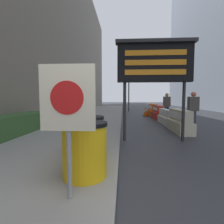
# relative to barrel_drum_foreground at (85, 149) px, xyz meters

# --- Properties ---
(ground_plane) EXTENTS (120.00, 120.00, 0.00)m
(ground_plane) POSITION_rel_barrel_drum_foreground_xyz_m (0.53, -0.78, -0.57)
(ground_plane) COLOR #2D2D33
(building_left_facade) EXTENTS (0.40, 50.40, 15.41)m
(building_left_facade) POSITION_rel_barrel_drum_foreground_xyz_m (-4.00, 9.02, 7.14)
(building_left_facade) COLOR #706656
(building_left_facade) RESTS_ON ground_plane
(hedge_strip) EXTENTS (0.90, 4.77, 0.67)m
(hedge_strip) POSITION_rel_barrel_drum_foreground_xyz_m (-3.20, 2.78, -0.11)
(hedge_strip) COLOR #335628
(hedge_strip) RESTS_ON sidewalk_left
(barrel_drum_foreground) EXTENTS (0.73, 0.73, 0.88)m
(barrel_drum_foreground) POSITION_rel_barrel_drum_foreground_xyz_m (0.00, 0.00, 0.00)
(barrel_drum_foreground) COLOR yellow
(barrel_drum_foreground) RESTS_ON sidewalk_left
(barrel_drum_middle) EXTENTS (0.73, 0.73, 0.88)m
(barrel_drum_middle) POSITION_rel_barrel_drum_foreground_xyz_m (-0.15, 0.85, 0.00)
(barrel_drum_middle) COLOR yellow
(barrel_drum_middle) RESTS_ON sidewalk_left
(warning_sign) EXTENTS (0.67, 0.08, 1.66)m
(warning_sign) POSITION_rel_barrel_drum_foreground_xyz_m (-0.06, -0.65, 0.71)
(warning_sign) COLOR gray
(warning_sign) RESTS_ON sidewalk_left
(message_board) EXTENTS (2.47, 0.36, 3.18)m
(message_board) POSITION_rel_barrel_drum_foreground_xyz_m (1.61, 2.97, 1.91)
(message_board) COLOR #28282B
(message_board) RESTS_ON ground_plane
(jersey_barrier_cream) EXTENTS (0.57, 1.94, 0.92)m
(jersey_barrier_cream) POSITION_rel_barrel_drum_foreground_xyz_m (2.95, 4.56, -0.17)
(jersey_barrier_cream) COLOR beige
(jersey_barrier_cream) RESTS_ON ground_plane
(jersey_barrier_white) EXTENTS (0.50, 2.14, 0.78)m
(jersey_barrier_white) POSITION_rel_barrel_drum_foreground_xyz_m (2.95, 6.85, -0.22)
(jersey_barrier_white) COLOR silver
(jersey_barrier_white) RESTS_ON ground_plane
(jersey_barrier_red_striped) EXTENTS (0.55, 1.83, 0.91)m
(jersey_barrier_red_striped) POSITION_rel_barrel_drum_foreground_xyz_m (2.95, 9.10, -0.17)
(jersey_barrier_red_striped) COLOR red
(jersey_barrier_red_striped) RESTS_ON ground_plane
(jersey_barrier_orange_near) EXTENTS (0.54, 1.84, 0.94)m
(jersey_barrier_orange_near) POSITION_rel_barrel_drum_foreground_xyz_m (2.95, 11.14, -0.15)
(jersey_barrier_orange_near) COLOR orange
(jersey_barrier_orange_near) RESTS_ON ground_plane
(traffic_cone_near) EXTENTS (0.32, 0.32, 0.57)m
(traffic_cone_near) POSITION_rel_barrel_drum_foreground_xyz_m (2.93, 4.76, -0.29)
(traffic_cone_near) COLOR black
(traffic_cone_near) RESTS_ON ground_plane
(traffic_cone_mid) EXTENTS (0.42, 0.42, 0.76)m
(traffic_cone_mid) POSITION_rel_barrel_drum_foreground_xyz_m (2.38, 10.92, -0.20)
(traffic_cone_mid) COLOR black
(traffic_cone_mid) RESTS_ON ground_plane
(traffic_light_near_curb) EXTENTS (0.28, 0.45, 4.24)m
(traffic_light_near_curb) POSITION_rel_barrel_drum_foreground_xyz_m (1.24, 15.58, 2.49)
(traffic_light_near_curb) COLOR #2D2D30
(traffic_light_near_curb) RESTS_ON ground_plane
(pedestrian_worker) EXTENTS (0.46, 0.30, 1.67)m
(pedestrian_worker) POSITION_rel_barrel_drum_foreground_xyz_m (3.78, 5.36, 0.42)
(pedestrian_worker) COLOR #333338
(pedestrian_worker) RESTS_ON ground_plane
(pedestrian_passerby) EXTENTS (0.47, 0.30, 1.72)m
(pedestrian_passerby) POSITION_rel_barrel_drum_foreground_xyz_m (3.55, 9.18, 0.45)
(pedestrian_passerby) COLOR #23283D
(pedestrian_passerby) RESTS_ON ground_plane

